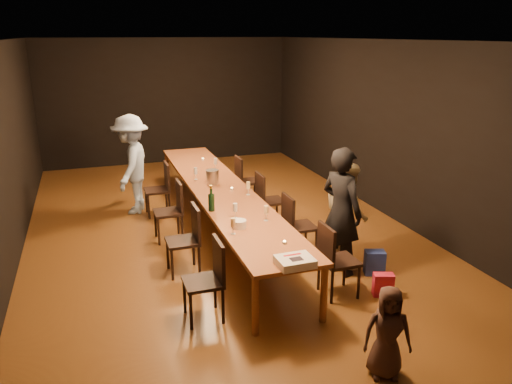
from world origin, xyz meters
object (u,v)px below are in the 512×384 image
object	(u,v)px
chair_left_3	(157,189)
chair_left_1	(182,241)
chair_left_2	(168,211)
birthday_cake	(295,262)
chair_right_0	(339,260)
woman_birthday	(341,211)
woman_tan	(346,214)
ice_bucket	(212,177)
chair_right_1	(300,225)
chair_right_2	(271,200)
chair_left_0	(203,281)
plate_stack	(239,224)
champagne_bottle	(211,198)
chair_right_3	(248,181)
man_blue	(132,164)
table	(221,192)
child	(388,332)

from	to	relation	value
chair_left_3	chair_left_1	bearing A→B (deg)	-180.00
chair_left_2	birthday_cake	xyz separation A→B (m)	(0.89, -2.90, 0.33)
chair_right_0	woman_birthday	xyz separation A→B (m)	(0.30, 0.56, 0.40)
woman_tan	ice_bucket	size ratio (longest dim) A/B	6.35
chair_left_2	woman_birthday	world-z (taller)	woman_birthday
chair_right_1	chair_left_3	xyz separation A→B (m)	(-1.70, 2.40, 0.00)
chair_right_1	chair_right_2	distance (m)	1.20
chair_right_0	ice_bucket	world-z (taller)	ice_bucket
chair_left_0	plate_stack	xyz separation A→B (m)	(0.65, 0.71, 0.34)
champagne_bottle	chair_right_3	bearing A→B (deg)	60.26
man_blue	chair_right_3	bearing A→B (deg)	101.81
table	chair_right_3	bearing A→B (deg)	54.69
chair_right_3	chair_left_3	distance (m)	1.70
ice_bucket	chair_left_2	bearing A→B (deg)	-158.44
table	chair_left_1	bearing A→B (deg)	-125.31
chair_left_0	woman_tan	world-z (taller)	woman_tan
chair_left_3	woman_tan	world-z (taller)	woman_tan
chair_left_2	child	bearing A→B (deg)	-160.35
chair_right_0	man_blue	bearing A→B (deg)	-151.88
table	chair_right_3	distance (m)	1.49
chair_left_1	man_blue	bearing A→B (deg)	7.98
chair_right_3	chair_left_0	world-z (taller)	same
chair_right_2	woman_tan	world-z (taller)	woman_tan
chair_left_3	birthday_cake	world-z (taller)	chair_left_3
chair_left_0	woman_birthday	distance (m)	2.12
chair_right_1	chair_right_3	size ratio (longest dim) A/B	1.00
ice_bucket	chair_left_0	bearing A→B (deg)	-106.36
table	chair_left_1	world-z (taller)	chair_left_1
chair_right_1	chair_right_3	bearing A→B (deg)	180.00
table	chair_left_1	xyz separation A→B (m)	(-0.85, -1.20, -0.24)
chair_left_0	woman_birthday	xyz separation A→B (m)	(2.00, 0.56, 0.40)
chair_right_3	birthday_cake	size ratio (longest dim) A/B	2.39
chair_left_1	plate_stack	xyz separation A→B (m)	(0.65, -0.49, 0.34)
child	man_blue	bearing A→B (deg)	128.80
chair_left_0	woman_tan	bearing A→B (deg)	-70.33
chair_right_1	man_blue	world-z (taller)	man_blue
table	chair_left_0	world-z (taller)	chair_left_0
woman_tan	child	xyz separation A→B (m)	(-0.81, -2.30, -0.27)
chair_right_0	chair_right_2	bearing A→B (deg)	180.00
table	birthday_cake	size ratio (longest dim) A/B	15.42
chair_left_2	woman_tan	distance (m)	2.74
chair_right_3	man_blue	world-z (taller)	man_blue
chair_left_1	birthday_cake	size ratio (longest dim) A/B	2.39
chair_right_3	champagne_bottle	bearing A→B (deg)	-29.74
chair_right_0	chair_left_1	bearing A→B (deg)	-125.22
chair_right_1	ice_bucket	xyz separation A→B (m)	(-0.90, 1.51, 0.40)
chair_left_1	woman_birthday	world-z (taller)	woman_birthday
table	chair_right_0	size ratio (longest dim) A/B	6.45
table	man_blue	xyz separation A→B (m)	(-1.23, 1.49, 0.18)
chair_left_3	ice_bucket	size ratio (longest dim) A/B	4.03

